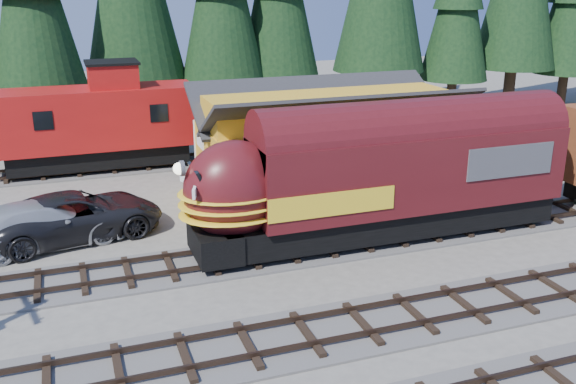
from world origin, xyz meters
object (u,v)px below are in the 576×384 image
object	(u,v)px
caboose	(98,122)
pickup_truck_b	(44,224)
locomotive	(372,182)
depot	(330,132)
pickup_truck_a	(77,215)

from	to	relation	value
caboose	pickup_truck_b	world-z (taller)	caboose
locomotive	caboose	bearing A→B (deg)	123.80
depot	locomotive	world-z (taller)	depot
caboose	pickup_truck_b	size ratio (longest dim) A/B	1.67
depot	caboose	size ratio (longest dim) A/B	1.22
depot	pickup_truck_b	world-z (taller)	depot
caboose	pickup_truck_a	xyz separation A→B (m)	(-1.60, -9.68, -1.75)
depot	caboose	distance (m)	12.80
locomotive	pickup_truck_a	xyz separation A→B (m)	(-10.97, 4.32, -1.56)
depot	locomotive	xyz separation A→B (m)	(-1.00, -6.50, -0.46)
depot	locomotive	bearing A→B (deg)	-98.73
locomotive	pickup_truck_a	size ratio (longest dim) A/B	2.31
caboose	pickup_truck_a	world-z (taller)	caboose
pickup_truck_b	locomotive	bearing A→B (deg)	-119.11
locomotive	pickup_truck_a	distance (m)	11.90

